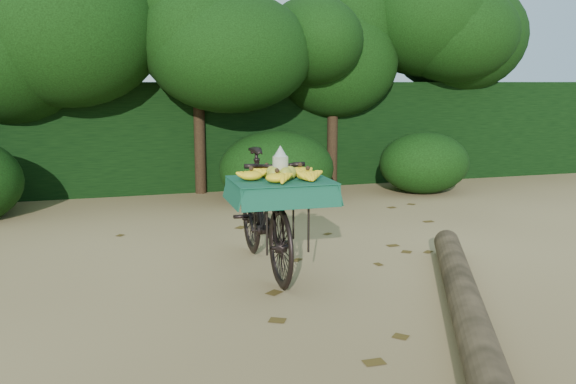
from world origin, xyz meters
name	(u,v)px	position (x,y,z in m)	size (l,w,h in m)	color
ground	(242,312)	(0.00, 0.00, 0.00)	(80.00, 80.00, 0.00)	tan
vendor_bicycle	(265,209)	(0.46, 1.02, 0.60)	(0.85, 1.95, 1.18)	black
fallen_log	(464,300)	(1.65, -0.57, 0.13)	(0.26, 0.26, 3.57)	brown
hedge_backdrop	(163,134)	(0.00, 6.30, 0.90)	(26.00, 1.80, 1.80)	black
tree_row	(123,69)	(-0.65, 5.50, 2.00)	(14.50, 2.00, 4.00)	black
bush_clumps	(211,175)	(0.50, 4.30, 0.45)	(8.80, 1.70, 0.90)	black
leaf_litter	(226,286)	(0.00, 0.65, 0.01)	(7.00, 7.30, 0.01)	#493613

